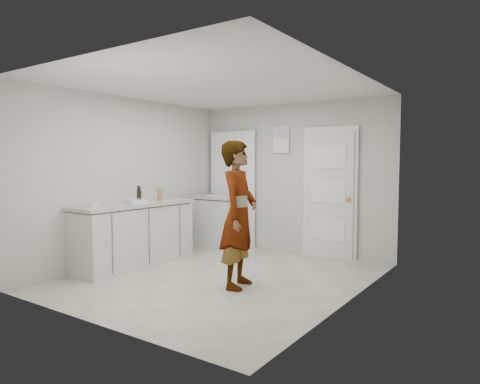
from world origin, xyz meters
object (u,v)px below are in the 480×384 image
Objects in this scene: cake_mix_box at (160,194)px; egg_bowl at (93,204)px; oil_cruet_b at (139,194)px; spice_jar at (156,199)px; oil_cruet_a at (140,195)px; baking_dish at (135,202)px; person at (239,214)px.

egg_bowl is at bearing -93.13° from cake_mix_box.
oil_cruet_b is (-0.03, -0.43, 0.03)m from cake_mix_box.
oil_cruet_a reaches higher than spice_jar.
spice_jar is (0.05, -0.14, -0.05)m from cake_mix_box.
cake_mix_box is at bearing 98.72° from baking_dish.
spice_jar is at bearing -71.66° from cake_mix_box.
baking_dish is at bearing 74.12° from egg_bowl.
spice_jar is at bearing 83.41° from egg_bowl.
cake_mix_box is 0.61m from baking_dish.
person is 1.93m from oil_cruet_b.
oil_cruet_a is at bearing -104.19° from spice_jar.
cake_mix_box reaches higher than egg_bowl.
egg_bowl is at bearing -93.77° from oil_cruet_b.
oil_cruet_b is 0.77m from egg_bowl.
oil_cruet_a is 0.23m from baking_dish.
oil_cruet_b is (-0.07, -0.29, 0.08)m from spice_jar.
cake_mix_box reaches higher than baking_dish.
oil_cruet_a is 0.91× the size of oil_cruet_b.
baking_dish is (0.09, -0.60, -0.06)m from cake_mix_box.
oil_cruet_a is 0.02m from oil_cruet_b.
person is at bearing -4.53° from oil_cruet_b.
person is 24.48× the size of spice_jar.
person is 7.13× the size of oil_cruet_b.
person is at bearing 0.66° from baking_dish.
oil_cruet_a reaches higher than egg_bowl.
baking_dish is at bearing 75.22° from person.
egg_bowl is at bearing -105.88° from baking_dish.
oil_cruet_b is at bearing 124.19° from baking_dish.
oil_cruet_b is 0.23m from baking_dish.
oil_cruet_b is 1.88× the size of egg_bowl.
oil_cruet_a is 0.58× the size of baking_dish.
egg_bowl is at bearing 91.74° from person.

